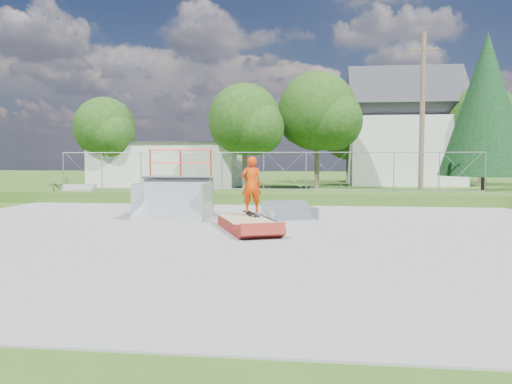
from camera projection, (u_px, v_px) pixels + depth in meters
ground at (222, 235)px, 13.22m from camera, size 120.00×120.00×0.00m
concrete_pad at (222, 234)px, 13.22m from camera, size 20.00×16.00×0.04m
grass_berm at (261, 197)px, 22.61m from camera, size 24.00×3.00×0.50m
grind_box at (245, 224)px, 14.04m from camera, size 1.97×2.66×0.36m
quarter_pipe at (173, 184)px, 16.35m from camera, size 2.35×1.99×2.34m
flat_bank_ramp at (290, 211)px, 16.74m from camera, size 2.08×2.14×0.49m
skateboard at (251, 214)px, 14.46m from camera, size 0.62×0.78×0.13m
skater at (251, 187)px, 14.40m from camera, size 0.66×0.51×1.61m
concrete_stairs at (75, 193)px, 22.83m from camera, size 1.50×1.60×0.80m
chain_link_fence at (264, 171)px, 23.52m from camera, size 20.00×0.06×1.80m
utility_building_flat at (170, 165)px, 35.87m from camera, size 10.00×6.00×3.00m
gable_house at (404, 134)px, 37.62m from camera, size 8.40×6.08×8.94m
utility_pole at (422, 117)px, 23.93m from camera, size 0.24×0.24×8.00m
tree_left_near at (248, 122)px, 30.80m from camera, size 4.76×4.48×6.65m
tree_center at (322, 114)px, 32.17m from camera, size 5.44×5.12×7.60m
tree_left_far at (107, 130)px, 34.02m from camera, size 4.42×4.16×6.18m
tree_right_far at (487, 122)px, 34.78m from camera, size 5.10×4.80×7.12m
tree_back_mid at (351, 138)px, 39.93m from camera, size 4.08×3.84×5.70m
conifer_tree at (486, 104)px, 28.26m from camera, size 5.04×5.04×9.10m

